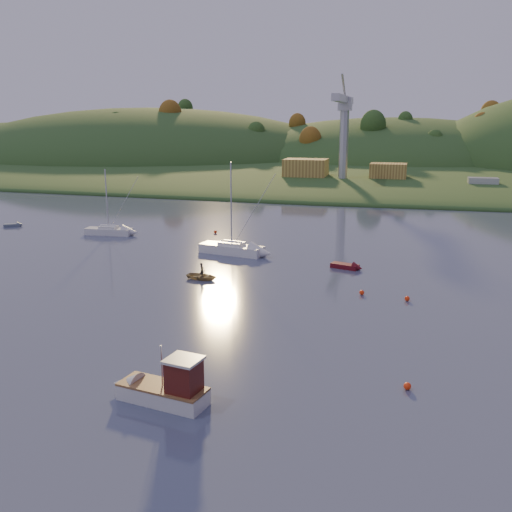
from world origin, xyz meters
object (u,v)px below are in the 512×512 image
(sailboat_near, at_px, (109,230))
(sailboat_far, at_px, (232,248))
(red_tender, at_px, (351,267))
(fishing_boat, at_px, (157,387))
(grey_dinghy, at_px, (16,225))
(canoe, at_px, (202,276))

(sailboat_near, relative_size, sailboat_far, 0.83)
(sailboat_near, height_order, red_tender, sailboat_near)
(fishing_boat, xyz_separation_m, grey_dinghy, (-48.36, 48.92, -0.72))
(canoe, xyz_separation_m, red_tender, (15.37, 8.84, -0.09))
(grey_dinghy, bearing_deg, canoe, -57.35)
(fishing_boat, xyz_separation_m, red_tender, (8.17, 35.83, -0.67))
(fishing_boat, relative_size, grey_dinghy, 2.22)
(fishing_boat, xyz_separation_m, canoe, (-7.20, 27.00, -0.58))
(grey_dinghy, bearing_deg, sailboat_far, -42.24)
(canoe, bearing_deg, fishing_boat, -158.45)
(sailboat_far, relative_size, canoe, 3.39)
(canoe, distance_m, red_tender, 17.73)
(sailboat_far, xyz_separation_m, canoe, (0.63, -12.61, -0.40))
(sailboat_near, relative_size, red_tender, 2.47)
(fishing_boat, height_order, canoe, fishing_boat)
(sailboat_near, bearing_deg, fishing_boat, -62.12)
(fishing_boat, bearing_deg, red_tender, -93.41)
(sailboat_far, bearing_deg, grey_dinghy, 177.80)
(sailboat_near, xyz_separation_m, red_tender, (38.13, -10.94, -0.40))
(canoe, height_order, red_tender, red_tender)
(fishing_boat, distance_m, canoe, 27.94)
(fishing_boat, height_order, grey_dinghy, fishing_boat)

